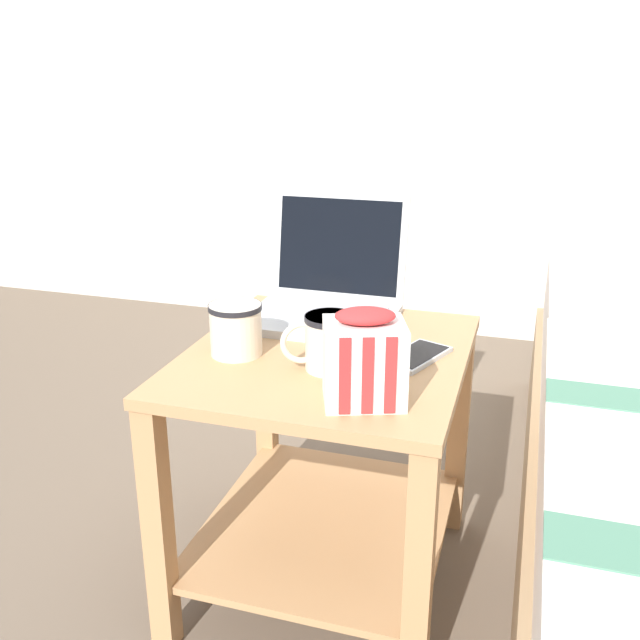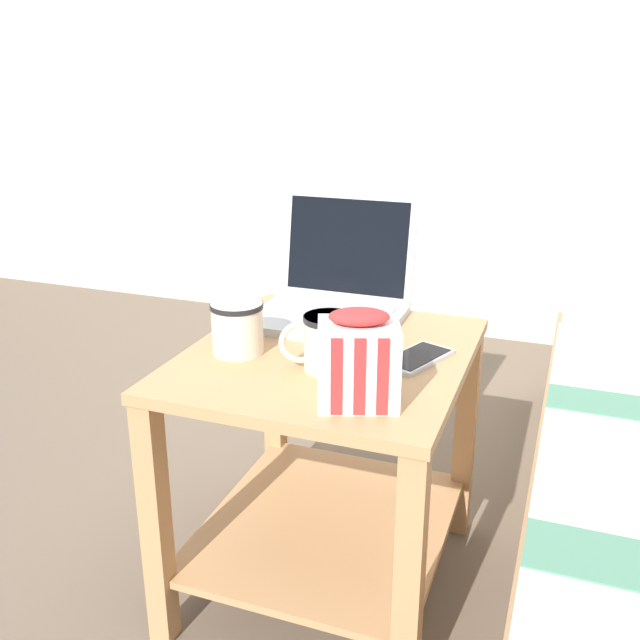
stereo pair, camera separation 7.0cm
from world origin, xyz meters
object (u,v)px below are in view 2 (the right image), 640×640
Objects in this scene: mug_front_left at (327,340)px; cell_phone at (417,358)px; mug_front_right at (237,324)px; snack_bag at (358,360)px; laptop at (333,294)px.

mug_front_left reaches higher than cell_phone.
mug_front_right is 0.83× the size of snack_bag.
laptop is at bearing 107.13° from mug_front_left.
snack_bag is (0.28, -0.13, 0.02)m from mug_front_right.
laptop is 1.85× the size of cell_phone.
mug_front_left is 0.19m from mug_front_right.
laptop reaches higher than cell_phone.
mug_front_right is 0.80× the size of cell_phone.
laptop is 0.29m from mug_front_left.
cell_phone is (0.23, -0.19, -0.05)m from laptop.
laptop is 2.30× the size of mug_front_right.
mug_front_right is at bearing -111.74° from laptop.
cell_phone is (0.14, 0.09, -0.05)m from mug_front_left.
snack_bag is (0.09, -0.11, 0.02)m from mug_front_left.
snack_bag is (0.18, -0.39, 0.02)m from laptop.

